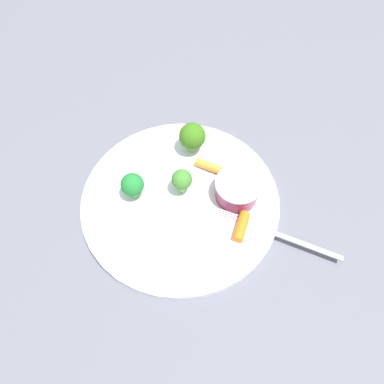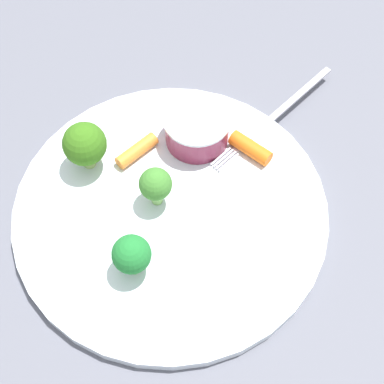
{
  "view_description": "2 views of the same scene",
  "coord_description": "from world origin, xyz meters",
  "px_view_note": "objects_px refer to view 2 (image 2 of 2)",
  "views": [
    {
      "loc": [
        -0.07,
        0.26,
        0.47
      ],
      "look_at": [
        -0.02,
        -0.01,
        0.03
      ],
      "focal_mm": 33.9,
      "sensor_mm": 36.0,
      "label": 1
    },
    {
      "loc": [
        0.22,
        0.16,
        0.48
      ],
      "look_at": [
        -0.02,
        0.01,
        0.03
      ],
      "focal_mm": 54.8,
      "sensor_mm": 36.0,
      "label": 2
    }
  ],
  "objects_px": {
    "plate": "(171,211)",
    "broccoli_floret_2": "(132,255)",
    "sauce_cup": "(197,128)",
    "carrot_stick_0": "(251,148)",
    "broccoli_floret_1": "(83,146)",
    "carrot_stick_1": "(137,151)",
    "fork": "(273,118)",
    "broccoli_floret_0": "(155,185)"
  },
  "relations": [
    {
      "from": "carrot_stick_0",
      "to": "carrot_stick_1",
      "type": "relative_size",
      "value": 0.96
    },
    {
      "from": "plate",
      "to": "carrot_stick_1",
      "type": "height_order",
      "value": "carrot_stick_1"
    },
    {
      "from": "sauce_cup",
      "to": "broccoli_floret_1",
      "type": "bearing_deg",
      "value": -41.08
    },
    {
      "from": "plate",
      "to": "carrot_stick_1",
      "type": "xyz_separation_m",
      "value": [
        -0.03,
        -0.06,
        0.01
      ]
    },
    {
      "from": "broccoli_floret_2",
      "to": "fork",
      "type": "distance_m",
      "value": 0.21
    },
    {
      "from": "plate",
      "to": "broccoli_floret_2",
      "type": "distance_m",
      "value": 0.08
    },
    {
      "from": "carrot_stick_0",
      "to": "sauce_cup",
      "type": "bearing_deg",
      "value": -75.71
    },
    {
      "from": "broccoli_floret_1",
      "to": "fork",
      "type": "relative_size",
      "value": 0.3
    },
    {
      "from": "broccoli_floret_2",
      "to": "broccoli_floret_1",
      "type": "bearing_deg",
      "value": -122.95
    },
    {
      "from": "carrot_stick_0",
      "to": "plate",
      "type": "bearing_deg",
      "value": -18.87
    },
    {
      "from": "sauce_cup",
      "to": "broccoli_floret_2",
      "type": "bearing_deg",
      "value": 10.46
    },
    {
      "from": "broccoli_floret_0",
      "to": "carrot_stick_1",
      "type": "distance_m",
      "value": 0.06
    },
    {
      "from": "broccoli_floret_2",
      "to": "fork",
      "type": "relative_size",
      "value": 0.25
    },
    {
      "from": "broccoli_floret_0",
      "to": "plate",
      "type": "bearing_deg",
      "value": 91.21
    },
    {
      "from": "broccoli_floret_0",
      "to": "carrot_stick_1",
      "type": "bearing_deg",
      "value": -126.47
    },
    {
      "from": "sauce_cup",
      "to": "broccoli_floret_0",
      "type": "distance_m",
      "value": 0.08
    },
    {
      "from": "sauce_cup",
      "to": "fork",
      "type": "bearing_deg",
      "value": 140.28
    },
    {
      "from": "carrot_stick_1",
      "to": "broccoli_floret_2",
      "type": "bearing_deg",
      "value": 33.53
    },
    {
      "from": "broccoli_floret_2",
      "to": "plate",
      "type": "bearing_deg",
      "value": -174.59
    },
    {
      "from": "broccoli_floret_0",
      "to": "carrot_stick_1",
      "type": "relative_size",
      "value": 0.98
    },
    {
      "from": "fork",
      "to": "broccoli_floret_2",
      "type": "bearing_deg",
      "value": -6.69
    },
    {
      "from": "plate",
      "to": "broccoli_floret_2",
      "type": "relative_size",
      "value": 6.52
    },
    {
      "from": "broccoli_floret_0",
      "to": "fork",
      "type": "height_order",
      "value": "broccoli_floret_0"
    },
    {
      "from": "broccoli_floret_2",
      "to": "fork",
      "type": "bearing_deg",
      "value": 173.31
    },
    {
      "from": "sauce_cup",
      "to": "broccoli_floret_0",
      "type": "height_order",
      "value": "broccoli_floret_0"
    },
    {
      "from": "broccoli_floret_1",
      "to": "carrot_stick_1",
      "type": "relative_size",
      "value": 1.18
    },
    {
      "from": "carrot_stick_0",
      "to": "carrot_stick_1",
      "type": "xyz_separation_m",
      "value": [
        0.06,
        -0.09,
        -0.0
      ]
    },
    {
      "from": "plate",
      "to": "carrot_stick_0",
      "type": "distance_m",
      "value": 0.1
    },
    {
      "from": "carrot_stick_1",
      "to": "broccoli_floret_0",
      "type": "bearing_deg",
      "value": 53.53
    },
    {
      "from": "sauce_cup",
      "to": "carrot_stick_0",
      "type": "bearing_deg",
      "value": 104.29
    },
    {
      "from": "broccoli_floret_0",
      "to": "carrot_stick_0",
      "type": "bearing_deg",
      "value": 153.55
    },
    {
      "from": "broccoli_floret_1",
      "to": "broccoli_floret_2",
      "type": "bearing_deg",
      "value": 57.05
    },
    {
      "from": "carrot_stick_0",
      "to": "broccoli_floret_0",
      "type": "bearing_deg",
      "value": -26.45
    },
    {
      "from": "plate",
      "to": "broccoli_floret_2",
      "type": "bearing_deg",
      "value": 5.41
    },
    {
      "from": "sauce_cup",
      "to": "broccoli_floret_2",
      "type": "height_order",
      "value": "broccoli_floret_2"
    },
    {
      "from": "sauce_cup",
      "to": "carrot_stick_1",
      "type": "bearing_deg",
      "value": -40.08
    },
    {
      "from": "carrot_stick_0",
      "to": "broccoli_floret_1",
      "type": "bearing_deg",
      "value": -52.4
    },
    {
      "from": "broccoli_floret_1",
      "to": "carrot_stick_0",
      "type": "bearing_deg",
      "value": 127.6
    },
    {
      "from": "carrot_stick_0",
      "to": "carrot_stick_1",
      "type": "distance_m",
      "value": 0.11
    },
    {
      "from": "plate",
      "to": "carrot_stick_1",
      "type": "relative_size",
      "value": 6.47
    },
    {
      "from": "broccoli_floret_0",
      "to": "broccoli_floret_2",
      "type": "xyz_separation_m",
      "value": [
        0.07,
        0.02,
        -0.0
      ]
    },
    {
      "from": "plate",
      "to": "broccoli_floret_2",
      "type": "height_order",
      "value": "broccoli_floret_2"
    }
  ]
}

